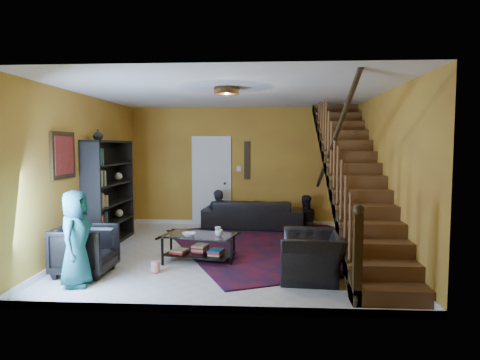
# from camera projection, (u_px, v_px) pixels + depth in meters

# --- Properties ---
(floor) EXTENTS (5.50, 5.50, 0.00)m
(floor) POSITION_uv_depth(u_px,v_px,m) (231.00, 253.00, 7.58)
(floor) COLOR beige
(floor) RESTS_ON ground
(room) EXTENTS (5.50, 5.50, 5.50)m
(room) POSITION_uv_depth(u_px,v_px,m) (174.00, 234.00, 8.98)
(room) COLOR gold
(room) RESTS_ON ground
(staircase) EXTENTS (0.95, 5.02, 3.18)m
(staircase) POSITION_uv_depth(u_px,v_px,m) (354.00, 175.00, 7.33)
(staircase) COLOR brown
(staircase) RESTS_ON floor
(bookshelf) EXTENTS (0.35, 1.80, 2.00)m
(bookshelf) POSITION_uv_depth(u_px,v_px,m) (110.00, 194.00, 8.25)
(bookshelf) COLOR black
(bookshelf) RESTS_ON floor
(door) EXTENTS (0.82, 0.05, 2.05)m
(door) POSITION_uv_depth(u_px,v_px,m) (212.00, 182.00, 10.25)
(door) COLOR silver
(door) RESTS_ON floor
(framed_picture) EXTENTS (0.04, 0.74, 0.74)m
(framed_picture) POSITION_uv_depth(u_px,v_px,m) (63.00, 155.00, 6.70)
(framed_picture) COLOR maroon
(framed_picture) RESTS_ON room
(wall_hanging) EXTENTS (0.14, 0.03, 0.90)m
(wall_hanging) POSITION_uv_depth(u_px,v_px,m) (247.00, 160.00, 10.16)
(wall_hanging) COLOR black
(wall_hanging) RESTS_ON room
(ceiling_fixture) EXTENTS (0.40, 0.40, 0.10)m
(ceiling_fixture) POSITION_uv_depth(u_px,v_px,m) (227.00, 91.00, 6.56)
(ceiling_fixture) COLOR #3F2814
(ceiling_fixture) RESTS_ON room
(rug) EXTENTS (5.10, 5.37, 0.02)m
(rug) POSITION_uv_depth(u_px,v_px,m) (283.00, 245.00, 8.17)
(rug) COLOR #4A0D1A
(rug) RESTS_ON floor
(sofa) EXTENTS (2.36, 1.11, 0.67)m
(sofa) POSITION_uv_depth(u_px,v_px,m) (254.00, 214.00, 9.82)
(sofa) COLOR black
(sofa) RESTS_ON floor
(armchair_left) EXTENTS (0.83, 0.80, 0.73)m
(armchair_left) POSITION_uv_depth(u_px,v_px,m) (85.00, 250.00, 6.32)
(armchair_left) COLOR black
(armchair_left) RESTS_ON floor
(armchair_right) EXTENTS (0.96, 1.08, 0.66)m
(armchair_right) POSITION_uv_depth(u_px,v_px,m) (313.00, 256.00, 6.11)
(armchair_right) COLOR black
(armchair_right) RESTS_ON floor
(person_adult_a) EXTENTS (0.49, 0.32, 1.34)m
(person_adult_a) POSITION_uv_depth(u_px,v_px,m) (218.00, 218.00, 9.93)
(person_adult_a) COLOR black
(person_adult_a) RESTS_ON sofa
(person_adult_b) EXTENTS (0.62, 0.50, 1.22)m
(person_adult_b) POSITION_uv_depth(u_px,v_px,m) (305.00, 221.00, 9.81)
(person_adult_b) COLOR black
(person_adult_b) RESTS_ON sofa
(person_child) EXTENTS (0.45, 0.66, 1.31)m
(person_child) POSITION_uv_depth(u_px,v_px,m) (76.00, 238.00, 5.77)
(person_child) COLOR #184F5B
(person_child) RESTS_ON armchair_left
(coffee_table) EXTENTS (1.28, 0.94, 0.44)m
(coffee_table) POSITION_uv_depth(u_px,v_px,m) (199.00, 246.00, 7.06)
(coffee_table) COLOR black
(coffee_table) RESTS_ON floor
(cup_a) EXTENTS (0.16, 0.16, 0.10)m
(cup_a) POSITION_uv_depth(u_px,v_px,m) (219.00, 233.00, 6.92)
(cup_a) COLOR #999999
(cup_a) RESTS_ON coffee_table
(cup_b) EXTENTS (0.13, 0.13, 0.10)m
(cup_b) POSITION_uv_depth(u_px,v_px,m) (218.00, 230.00, 7.20)
(cup_b) COLOR #999999
(cup_b) RESTS_ON coffee_table
(bowl) EXTENTS (0.24, 0.24, 0.05)m
(bowl) POSITION_uv_depth(u_px,v_px,m) (189.00, 234.00, 6.92)
(bowl) COLOR #999999
(bowl) RESTS_ON coffee_table
(vase) EXTENTS (0.18, 0.18, 0.19)m
(vase) POSITION_uv_depth(u_px,v_px,m) (98.00, 135.00, 7.66)
(vase) COLOR #999999
(vase) RESTS_ON bookshelf
(popcorn_bucket) EXTENTS (0.14, 0.14, 0.15)m
(popcorn_bucket) POSITION_uv_depth(u_px,v_px,m) (155.00, 266.00, 6.40)
(popcorn_bucket) COLOR red
(popcorn_bucket) RESTS_ON rug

